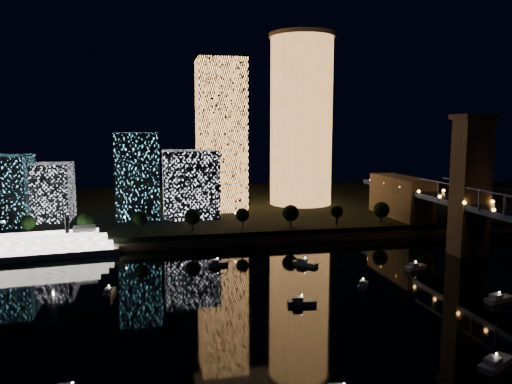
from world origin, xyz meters
TOP-DOWN VIEW (x-y plane):
  - ground at (0.00, 0.00)m, footprint 520.00×520.00m
  - far_bank at (0.00, 160.00)m, footprint 420.00×160.00m
  - seawall at (0.00, 82.00)m, footprint 420.00×6.00m
  - tower_cylindrical at (31.44, 145.39)m, footprint 34.00×34.00m
  - tower_rectangular at (-11.80, 135.98)m, footprint 22.74×22.74m
  - midrise_blocks at (-66.93, 121.29)m, footprint 99.53×30.79m
  - riverboat at (-82.75, 76.72)m, footprint 50.12×15.44m
  - motorboats at (0.96, 7.84)m, footprint 111.15×88.63m
  - esplanade_trees at (-26.79, 88.00)m, footprint 166.49×6.84m
  - street_lamps at (-34.00, 94.00)m, footprint 132.70×0.70m

SIDE VIEW (x-z plane):
  - ground at x=0.00m, z-range 0.00..0.00m
  - motorboats at x=0.96m, z-range -0.58..2.20m
  - seawall at x=0.00m, z-range 0.00..3.00m
  - far_bank at x=0.00m, z-range 0.00..5.00m
  - riverboat at x=-82.75m, z-range -3.62..11.24m
  - street_lamps at x=-34.00m, z-range 6.20..11.85m
  - esplanade_trees at x=-26.79m, z-range 6.01..14.93m
  - midrise_blocks at x=-66.93m, z-range 1.50..39.31m
  - tower_rectangular at x=-11.80m, z-range 5.00..77.35m
  - tower_cylindrical at x=31.44m, z-range 5.13..92.45m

